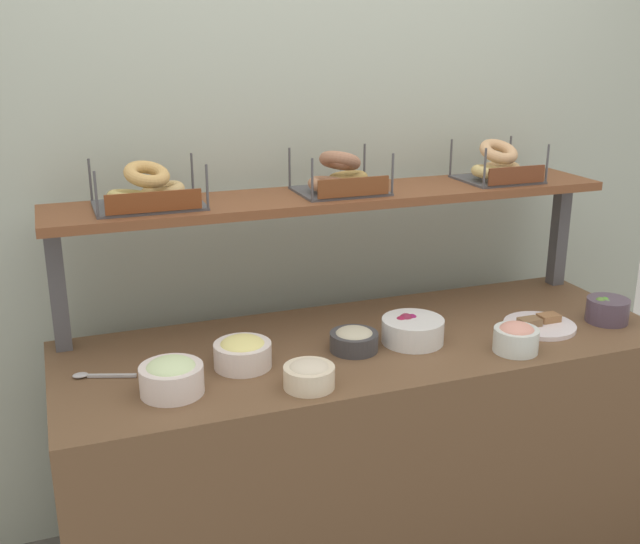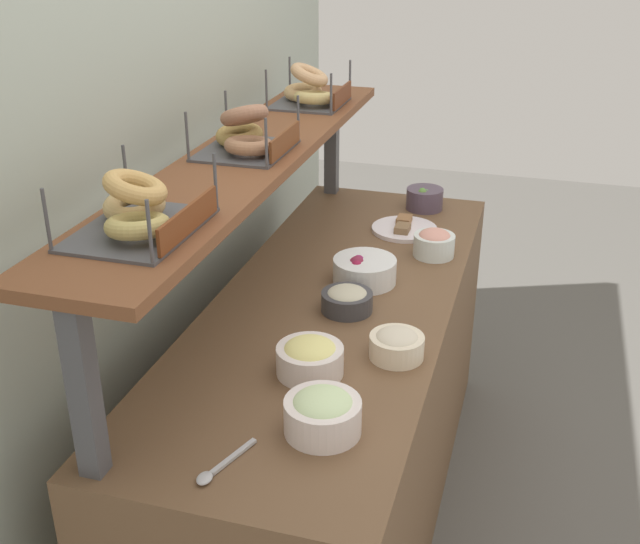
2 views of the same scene
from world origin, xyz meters
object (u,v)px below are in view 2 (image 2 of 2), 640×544
object	(u,v)px
bagel_basket_everything	(246,136)
bagel_basket_plain	(310,91)
bowl_veggie_mix	(424,198)
bowl_scallion_spread	(323,413)
bowl_tuna_salad	(347,299)
bowl_potato_salad	(397,344)
bowl_beet_salad	(364,270)
bowl_egg_salad	(310,357)
bowl_lox_spread	(434,243)
serving_plate_white	(404,228)
serving_spoon_near_plate	(218,468)
bagel_basket_sesame	(139,211)

from	to	relation	value
bagel_basket_everything	bagel_basket_plain	world-z (taller)	bagel_basket_everything
bowl_veggie_mix	bowl_scallion_spread	size ratio (longest dim) A/B	0.81
bowl_tuna_salad	bowl_potato_salad	bearing A→B (deg)	-138.50
bowl_beet_salad	bowl_veggie_mix	bearing A→B (deg)	-5.84
bowl_egg_salad	bagel_basket_plain	distance (m)	1.17
bowl_lox_spread	bowl_scallion_spread	world-z (taller)	bowl_scallion_spread
bagel_basket_everything	serving_plate_white	bearing A→B (deg)	-32.70
bowl_egg_salad	serving_plate_white	world-z (taller)	bowl_egg_salad
bowl_veggie_mix	bowl_scallion_spread	bearing A→B (deg)	-179.25
bowl_tuna_salad	bowl_egg_salad	world-z (taller)	bowl_egg_salad
bowl_tuna_salad	serving_spoon_near_plate	world-z (taller)	bowl_tuna_salad
bowl_lox_spread	bowl_potato_salad	xyz separation A→B (m)	(-0.68, -0.01, -0.01)
bowl_potato_salad	serving_plate_white	xyz separation A→B (m)	(0.87, 0.15, -0.03)
bowl_tuna_salad	serving_spoon_near_plate	bearing A→B (deg)	174.21
bowl_beet_salad	bagel_basket_plain	size ratio (longest dim) A/B	0.75
bowl_tuna_salad	bagel_basket_everything	world-z (taller)	bagel_basket_everything
bowl_lox_spread	bagel_basket_everything	world-z (taller)	bagel_basket_everything
serving_plate_white	bowl_tuna_salad	bearing A→B (deg)	176.09
serving_plate_white	bagel_basket_everything	bearing A→B (deg)	147.30
bowl_lox_spread	bowl_scallion_spread	distance (m)	1.05
bowl_egg_salad	bowl_scallion_spread	size ratio (longest dim) A/B	0.98
bowl_tuna_salad	bowl_beet_salad	xyz separation A→B (m)	(0.20, -0.00, 0.00)
bowl_lox_spread	bowl_potato_salad	world-z (taller)	bowl_lox_spread
bowl_egg_salad	serving_plate_white	bearing A→B (deg)	-2.77
bowl_scallion_spread	bagel_basket_plain	world-z (taller)	bagel_basket_plain
bowl_beet_salad	bagel_basket_sesame	bearing A→B (deg)	156.30
bagel_basket_sesame	bagel_basket_plain	world-z (taller)	bagel_basket_plain
bowl_beet_salad	bowl_potato_salad	world-z (taller)	bowl_beet_salad
bowl_tuna_salad	bowl_scallion_spread	world-z (taller)	bowl_scallion_spread
bowl_potato_salad	bagel_basket_plain	world-z (taller)	bagel_basket_plain
bowl_potato_salad	bagel_basket_sesame	world-z (taller)	bagel_basket_sesame
bowl_tuna_salad	bagel_basket_everything	size ratio (longest dim) A/B	0.52
bowl_veggie_mix	bagel_basket_everything	xyz separation A→B (m)	(-0.82, 0.40, 0.44)
bowl_tuna_salad	serving_plate_white	bearing A→B (deg)	-3.91
bowl_beet_salad	serving_spoon_near_plate	xyz separation A→B (m)	(-0.97, 0.08, -0.03)
bowl_lox_spread	bagel_basket_sesame	size ratio (longest dim) A/B	0.42
serving_spoon_near_plate	bagel_basket_everything	xyz separation A→B (m)	(0.85, 0.25, 0.47)
serving_plate_white	bagel_basket_plain	world-z (taller)	bagel_basket_plain
bowl_lox_spread	bowl_egg_salad	world-z (taller)	bowl_lox_spread
bowl_potato_salad	bagel_basket_everything	bearing A→B (deg)	60.42
bowl_lox_spread	bagel_basket_sesame	xyz separation A→B (m)	(-1.02, 0.51, 0.43)
bowl_beet_salad	bowl_lox_spread	distance (m)	0.32
bowl_tuna_salad	bowl_veggie_mix	world-z (taller)	bowl_veggie_mix
serving_spoon_near_plate	bagel_basket_everything	distance (m)	1.00
bagel_basket_plain	bowl_scallion_spread	bearing A→B (deg)	-161.85
bowl_beet_salad	bagel_basket_plain	xyz separation A→B (m)	(0.49, 0.32, 0.44)
bowl_scallion_spread	bagel_basket_plain	xyz separation A→B (m)	(1.27, 0.42, 0.43)
bowl_veggie_mix	serving_spoon_near_plate	size ratio (longest dim) A/B	0.81
bowl_egg_salad	bagel_basket_sesame	xyz separation A→B (m)	(-0.20, 0.32, 0.43)
bowl_veggie_mix	serving_plate_white	size ratio (longest dim) A/B	0.60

